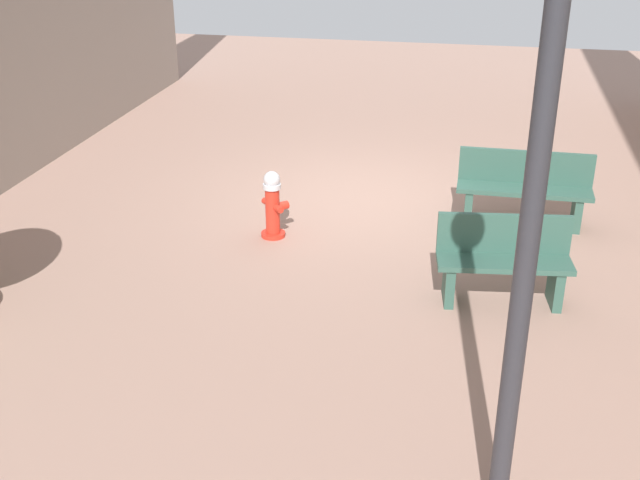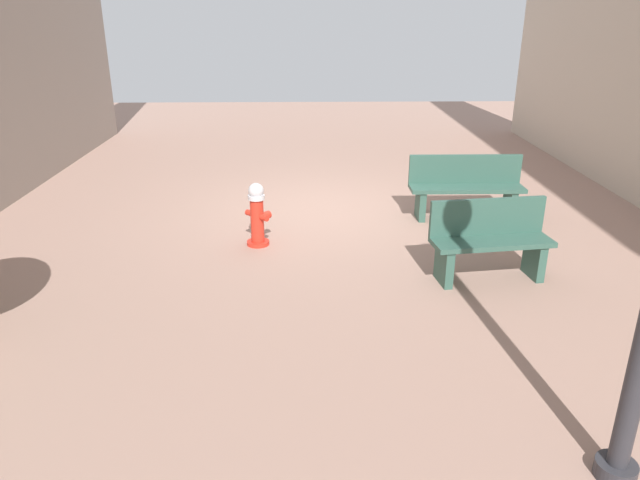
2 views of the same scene
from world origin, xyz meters
name	(u,v)px [view 2 (image 2 of 2)]	position (x,y,z in m)	size (l,w,h in m)	color
ground_plane	(323,209)	(0.00, 0.00, 0.00)	(23.40, 23.40, 0.00)	#9E7A6B
fire_hydrant	(257,214)	(0.93, 1.48, 0.44)	(0.36, 0.36, 0.87)	red
bench_near	(466,186)	(-2.17, 0.41, 0.50)	(1.72, 0.45, 0.95)	#33594C
bench_far	(490,240)	(-1.88, 2.61, 0.48)	(1.45, 0.62, 0.95)	#33594C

